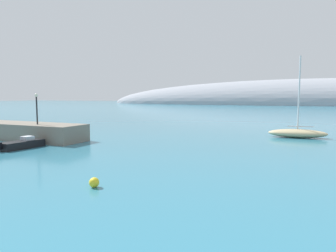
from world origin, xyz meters
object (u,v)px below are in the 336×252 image
(sailboat_sand_outer_mooring, at_px, (297,133))
(mooring_buoy_yellow, at_px, (94,182))
(motorboat_black_alongside_breakwater, at_px, (22,144))
(harbor_lamp_post, at_px, (37,105))

(sailboat_sand_outer_mooring, distance_m, mooring_buoy_yellow, 29.12)
(motorboat_black_alongside_breakwater, distance_m, harbor_lamp_post, 5.93)
(mooring_buoy_yellow, relative_size, harbor_lamp_post, 0.17)
(sailboat_sand_outer_mooring, height_order, mooring_buoy_yellow, sailboat_sand_outer_mooring)
(motorboat_black_alongside_breakwater, height_order, harbor_lamp_post, harbor_lamp_post)
(sailboat_sand_outer_mooring, height_order, harbor_lamp_post, sailboat_sand_outer_mooring)
(sailboat_sand_outer_mooring, xyz_separation_m, motorboat_black_alongside_breakwater, (-25.46, -18.74, -0.21))
(sailboat_sand_outer_mooring, relative_size, harbor_lamp_post, 2.89)
(sailboat_sand_outer_mooring, relative_size, motorboat_black_alongside_breakwater, 2.12)
(motorboat_black_alongside_breakwater, bearing_deg, harbor_lamp_post, 34.23)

